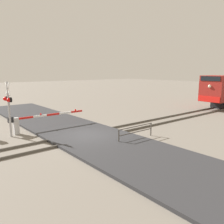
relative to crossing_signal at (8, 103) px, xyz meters
name	(u,v)px	position (x,y,z in m)	size (l,w,h in m)	color
ground_plane	(88,137)	(3.47, 4.19, -2.40)	(160.00, 160.00, 0.00)	slate
rail_track_left	(82,134)	(2.75, 4.19, -2.32)	(0.08, 80.00, 0.15)	#59544C
rail_track_right	(94,138)	(4.19, 4.19, -2.32)	(0.08, 80.00, 0.15)	#59544C
road_surface	(88,136)	(3.47, 4.19, -2.32)	(36.00, 5.40, 0.16)	#2D2D30
crossing_signal	(8,103)	(0.00, 0.00, 0.00)	(1.18, 0.33, 3.88)	#ADADB2
crossing_gate	(27,122)	(-0.38, 1.31, -1.56)	(0.36, 6.14, 1.34)	silver
guard_railing	(136,131)	(6.06, 6.36, -1.77)	(0.08, 3.11, 0.95)	#4C4742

